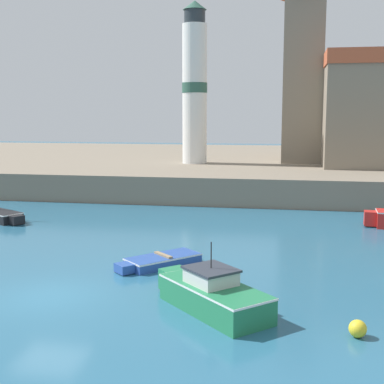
% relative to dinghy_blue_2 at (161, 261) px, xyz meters
% --- Properties ---
extents(ground_plane, '(200.00, 200.00, 0.00)m').
position_rel_dinghy_blue_2_xyz_m(ground_plane, '(-3.11, -4.52, -0.24)').
color(ground_plane, '#28607F').
extents(quay_seawall, '(120.00, 40.00, 2.07)m').
position_rel_dinghy_blue_2_xyz_m(quay_seawall, '(-3.11, 35.05, 0.79)').
color(quay_seawall, gray).
rests_on(quay_seawall, ground).
extents(dinghy_blue_2, '(3.45, 3.57, 0.52)m').
position_rel_dinghy_blue_2_xyz_m(dinghy_blue_2, '(0.00, 0.00, 0.00)').
color(dinghy_blue_2, '#284C9E').
rests_on(dinghy_blue_2, ground).
extents(motorboat_green_3, '(4.54, 4.62, 2.36)m').
position_rel_dinghy_blue_2_xyz_m(motorboat_green_3, '(2.94, -4.80, 0.33)').
color(motorboat_green_3, '#237A4C').
rests_on(motorboat_green_3, ground).
extents(mooring_buoy, '(0.54, 0.54, 0.54)m').
position_rel_dinghy_blue_2_xyz_m(mooring_buoy, '(7.57, -6.27, 0.03)').
color(mooring_buoy, yellow).
rests_on(mooring_buoy, ground).
extents(church, '(13.38, 18.34, 16.80)m').
position_rel_dinghy_blue_2_xyz_m(church, '(12.09, 31.03, 7.19)').
color(church, gray).
rests_on(church, quay_seawall).
extents(lighthouse, '(2.28, 2.28, 14.42)m').
position_rel_dinghy_blue_2_xyz_m(lighthouse, '(-3.11, 26.29, 8.85)').
color(lighthouse, silver).
rests_on(lighthouse, quay_seawall).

